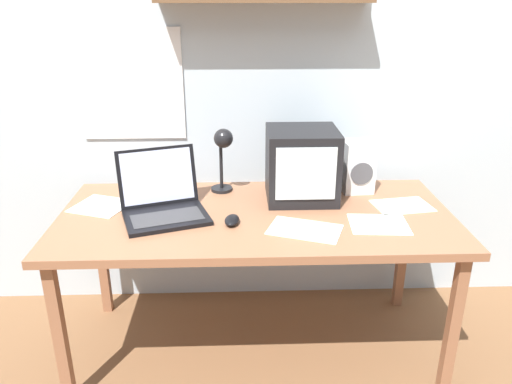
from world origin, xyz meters
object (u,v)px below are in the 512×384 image
corner_desk (256,225)px  space_heater (357,166)px  desk_lamp (223,149)px  computer_mouse (232,220)px  open_notebook (402,206)px  loose_paper_near_monitor (305,230)px  juice_glass (134,187)px  printed_handout (379,224)px  crt_monitor (302,165)px  loose_paper_near_laptop (101,206)px  laptop (162,199)px

corner_desk → space_heater: space_heater is taller
desk_lamp → computer_mouse: (0.04, -0.34, -0.20)m
corner_desk → open_notebook: 0.67m
loose_paper_near_monitor → open_notebook: (0.47, 0.23, 0.00)m
juice_glass → loose_paper_near_monitor: bearing=-26.6°
desk_lamp → printed_handout: (0.65, -0.37, -0.22)m
crt_monitor → loose_paper_near_monitor: (-0.02, -0.35, -0.16)m
juice_glass → computer_mouse: juice_glass is taller
space_heater → corner_desk: bearing=-157.2°
space_heater → juice_glass: bearing=178.2°
crt_monitor → space_heater: crt_monitor is taller
space_heater → computer_mouse: (-0.60, -0.36, -0.11)m
open_notebook → loose_paper_near_laptop: (-1.35, 0.05, -0.00)m
space_heater → loose_paper_near_laptop: 1.20m
corner_desk → desk_lamp: bearing=121.0°
computer_mouse → open_notebook: bearing=11.6°
corner_desk → juice_glass: juice_glass is taller
corner_desk → computer_mouse: (-0.10, -0.10, 0.07)m
laptop → juice_glass: laptop is taller
crt_monitor → space_heater: 0.29m
crt_monitor → open_notebook: crt_monitor is taller
laptop → desk_lamp: bearing=22.8°
open_notebook → corner_desk: bearing=-175.3°
space_heater → loose_paper_near_monitor: space_heater is taller
printed_handout → loose_paper_near_laptop: (-1.20, 0.23, -0.00)m
corner_desk → computer_mouse: bearing=-135.6°
printed_handout → open_notebook: 0.24m
crt_monitor → juice_glass: crt_monitor is taller
juice_glass → desk_lamp: bearing=5.0°
computer_mouse → printed_handout: size_ratio=0.44×
loose_paper_near_laptop → juice_glass: bearing=37.9°
juice_glass → computer_mouse: bearing=-33.8°
corner_desk → juice_glass: (-0.56, 0.20, 0.11)m
crt_monitor → printed_handout: size_ratio=1.29×
desk_lamp → juice_glass: desk_lamp is taller
corner_desk → space_heater: size_ratio=6.94×
open_notebook → juice_glass: bearing=173.0°
corner_desk → desk_lamp: size_ratio=5.34×
juice_glass → open_notebook: bearing=-7.0°
corner_desk → space_heater: bearing=27.5°
laptop → loose_paper_near_laptop: size_ratio=1.49×
desk_lamp → computer_mouse: 0.40m
computer_mouse → open_notebook: (0.76, 0.16, -0.01)m
desk_lamp → laptop: bearing=-155.9°
desk_lamp → computer_mouse: desk_lamp is taller
space_heater → crt_monitor: bearing=-167.9°
desk_lamp → juice_glass: 0.45m
corner_desk → open_notebook: (0.66, 0.05, 0.06)m
corner_desk → laptop: size_ratio=4.00×
corner_desk → loose_paper_near_monitor: bearing=-42.0°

